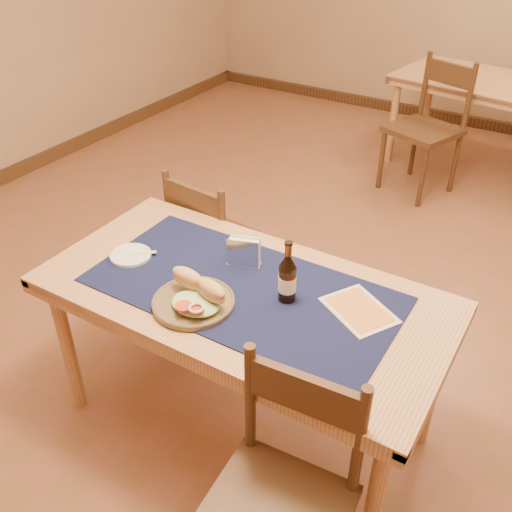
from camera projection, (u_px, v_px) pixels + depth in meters
The scene contains 14 objects.
room at pixel (343, 70), 2.41m from camera, with size 6.04×7.04×2.84m.
main_table at pixel (243, 306), 2.25m from camera, with size 1.60×0.80×0.75m.
placemat at pixel (242, 289), 2.21m from camera, with size 1.20×0.60×0.01m, color #10143D.
baseboard at pixel (322, 316), 3.16m from camera, with size 6.00×7.00×0.10m.
back_table at pixel (503, 94), 4.43m from camera, with size 1.73×1.04×0.75m.
chair_main_far at pixel (216, 244), 3.00m from camera, with size 0.45×0.45×0.90m.
chair_main_near at pixel (280, 500), 1.76m from camera, with size 0.46×0.46×0.92m.
chair_back_near at pixel (428, 126), 4.27m from camera, with size 0.59×0.59×0.99m.
sandwich_plate at pixel (195, 298), 2.10m from camera, with size 0.31×0.31×0.12m.
side_plate at pixel (131, 255), 2.38m from camera, with size 0.17×0.17×0.01m.
fork at pixel (145, 253), 2.39m from camera, with size 0.09×0.09×0.00m.
beer_bottle at pixel (287, 279), 2.10m from camera, with size 0.07×0.07×0.25m.
napkin_holder at pixel (244, 252), 2.31m from camera, with size 0.15×0.09×0.12m.
menu_card at pixel (359, 310), 2.09m from camera, with size 0.32×0.30×0.01m.
Camera 1 is at (0.97, -2.27, 2.09)m, focal length 40.00 mm.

